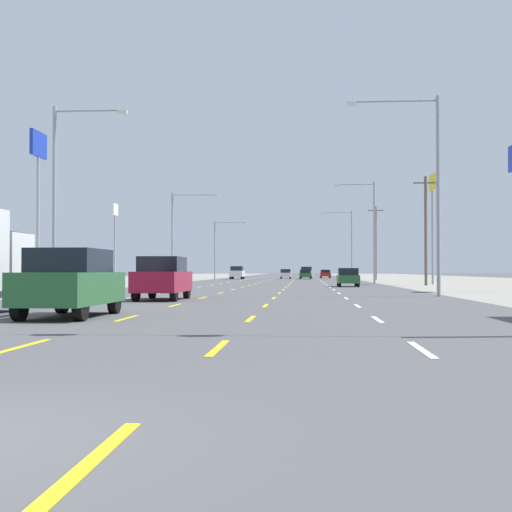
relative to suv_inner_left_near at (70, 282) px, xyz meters
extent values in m
plane|color=#4C4C4F|center=(3.54, 50.99, -1.03)|extent=(572.00, 572.00, 0.00)
cube|color=gray|center=(-21.21, 50.99, -1.02)|extent=(28.00, 440.00, 0.01)
cube|color=white|center=(-1.71, -0.51, -1.02)|extent=(0.14, 2.60, 0.01)
cube|color=white|center=(-1.71, 6.99, -1.02)|extent=(0.14, 2.60, 0.01)
cube|color=white|center=(-1.71, 14.49, -1.02)|extent=(0.14, 2.60, 0.01)
cube|color=white|center=(-1.71, 21.99, -1.02)|extent=(0.14, 2.60, 0.01)
cube|color=white|center=(-1.71, 29.49, -1.02)|extent=(0.14, 2.60, 0.01)
cube|color=white|center=(-1.71, 36.99, -1.02)|extent=(0.14, 2.60, 0.01)
cube|color=white|center=(-1.71, 44.49, -1.02)|extent=(0.14, 2.60, 0.01)
cube|color=white|center=(-1.71, 51.99, -1.02)|extent=(0.14, 2.60, 0.01)
cube|color=white|center=(-1.71, 59.49, -1.02)|extent=(0.14, 2.60, 0.01)
cube|color=white|center=(-1.71, 66.99, -1.02)|extent=(0.14, 2.60, 0.01)
cube|color=white|center=(-1.71, 74.49, -1.02)|extent=(0.14, 2.60, 0.01)
cube|color=white|center=(-1.71, 81.99, -1.02)|extent=(0.14, 2.60, 0.01)
cube|color=white|center=(-1.71, 89.49, -1.02)|extent=(0.14, 2.60, 0.01)
cube|color=white|center=(-1.71, 96.99, -1.02)|extent=(0.14, 2.60, 0.01)
cube|color=white|center=(-1.71, 104.49, -1.02)|extent=(0.14, 2.60, 0.01)
cube|color=white|center=(-1.71, 111.99, -1.02)|extent=(0.14, 2.60, 0.01)
cube|color=white|center=(-1.71, 119.49, -1.02)|extent=(0.14, 2.60, 0.01)
cube|color=white|center=(-1.71, 126.99, -1.02)|extent=(0.14, 2.60, 0.01)
cube|color=white|center=(-1.71, 134.49, -1.02)|extent=(0.14, 2.60, 0.01)
cube|color=white|center=(-1.71, 141.99, -1.02)|extent=(0.14, 2.60, 0.01)
cube|color=white|center=(-1.71, 149.49, -1.02)|extent=(0.14, 2.60, 0.01)
cube|color=white|center=(-1.71, 156.99, -1.02)|extent=(0.14, 2.60, 0.01)
cube|color=white|center=(-1.71, 164.49, -1.02)|extent=(0.14, 2.60, 0.01)
cube|color=white|center=(-1.71, 171.99, -1.02)|extent=(0.14, 2.60, 0.01)
cube|color=white|center=(-1.71, 179.49, -1.02)|extent=(0.14, 2.60, 0.01)
cube|color=white|center=(-1.71, 186.99, -1.02)|extent=(0.14, 2.60, 0.01)
cube|color=white|center=(-1.71, 194.49, -1.02)|extent=(0.14, 2.60, 0.01)
cube|color=white|center=(-1.71, 201.99, -1.02)|extent=(0.14, 2.60, 0.01)
cube|color=yellow|center=(1.79, -8.01, -1.02)|extent=(0.14, 2.60, 0.01)
cube|color=yellow|center=(1.79, -0.51, -1.02)|extent=(0.14, 2.60, 0.01)
cube|color=yellow|center=(1.79, 6.99, -1.02)|extent=(0.14, 2.60, 0.01)
cube|color=yellow|center=(1.79, 14.49, -1.02)|extent=(0.14, 2.60, 0.01)
cube|color=yellow|center=(1.79, 21.99, -1.02)|extent=(0.14, 2.60, 0.01)
cube|color=yellow|center=(1.79, 29.49, -1.02)|extent=(0.14, 2.60, 0.01)
cube|color=yellow|center=(1.79, 36.99, -1.02)|extent=(0.14, 2.60, 0.01)
cube|color=yellow|center=(1.79, 44.49, -1.02)|extent=(0.14, 2.60, 0.01)
cube|color=yellow|center=(1.79, 51.99, -1.02)|extent=(0.14, 2.60, 0.01)
cube|color=yellow|center=(1.79, 59.49, -1.02)|extent=(0.14, 2.60, 0.01)
cube|color=yellow|center=(1.79, 66.99, -1.02)|extent=(0.14, 2.60, 0.01)
cube|color=yellow|center=(1.79, 74.49, -1.02)|extent=(0.14, 2.60, 0.01)
cube|color=yellow|center=(1.79, 81.99, -1.02)|extent=(0.14, 2.60, 0.01)
cube|color=yellow|center=(1.79, 89.49, -1.02)|extent=(0.14, 2.60, 0.01)
cube|color=yellow|center=(1.79, 96.99, -1.02)|extent=(0.14, 2.60, 0.01)
cube|color=yellow|center=(1.79, 104.49, -1.02)|extent=(0.14, 2.60, 0.01)
cube|color=yellow|center=(1.79, 111.99, -1.02)|extent=(0.14, 2.60, 0.01)
cube|color=yellow|center=(1.79, 119.49, -1.02)|extent=(0.14, 2.60, 0.01)
cube|color=yellow|center=(1.79, 126.99, -1.02)|extent=(0.14, 2.60, 0.01)
cube|color=yellow|center=(1.79, 134.49, -1.02)|extent=(0.14, 2.60, 0.01)
cube|color=yellow|center=(1.79, 141.99, -1.02)|extent=(0.14, 2.60, 0.01)
cube|color=yellow|center=(1.79, 149.49, -1.02)|extent=(0.14, 2.60, 0.01)
cube|color=yellow|center=(1.79, 156.99, -1.02)|extent=(0.14, 2.60, 0.01)
cube|color=yellow|center=(1.79, 164.49, -1.02)|extent=(0.14, 2.60, 0.01)
cube|color=yellow|center=(1.79, 171.99, -1.02)|extent=(0.14, 2.60, 0.01)
cube|color=yellow|center=(1.79, 179.49, -1.02)|extent=(0.14, 2.60, 0.01)
cube|color=yellow|center=(1.79, 186.99, -1.02)|extent=(0.14, 2.60, 0.01)
cube|color=yellow|center=(1.79, 194.49, -1.02)|extent=(0.14, 2.60, 0.01)
cube|color=yellow|center=(1.79, 201.99, -1.02)|extent=(0.14, 2.60, 0.01)
cube|color=yellow|center=(5.29, -15.51, -1.02)|extent=(0.14, 2.60, 0.01)
cube|color=yellow|center=(5.29, -8.01, -1.02)|extent=(0.14, 2.60, 0.01)
cube|color=yellow|center=(5.29, -0.51, -1.02)|extent=(0.14, 2.60, 0.01)
cube|color=yellow|center=(5.29, 6.99, -1.02)|extent=(0.14, 2.60, 0.01)
cube|color=yellow|center=(5.29, 14.49, -1.02)|extent=(0.14, 2.60, 0.01)
cube|color=yellow|center=(5.29, 21.99, -1.02)|extent=(0.14, 2.60, 0.01)
cube|color=yellow|center=(5.29, 29.49, -1.02)|extent=(0.14, 2.60, 0.01)
cube|color=yellow|center=(5.29, 36.99, -1.02)|extent=(0.14, 2.60, 0.01)
cube|color=yellow|center=(5.29, 44.49, -1.02)|extent=(0.14, 2.60, 0.01)
cube|color=yellow|center=(5.29, 51.99, -1.02)|extent=(0.14, 2.60, 0.01)
cube|color=yellow|center=(5.29, 59.49, -1.02)|extent=(0.14, 2.60, 0.01)
cube|color=yellow|center=(5.29, 66.99, -1.02)|extent=(0.14, 2.60, 0.01)
cube|color=yellow|center=(5.29, 74.49, -1.02)|extent=(0.14, 2.60, 0.01)
cube|color=yellow|center=(5.29, 81.99, -1.02)|extent=(0.14, 2.60, 0.01)
cube|color=yellow|center=(5.29, 89.49, -1.02)|extent=(0.14, 2.60, 0.01)
cube|color=yellow|center=(5.29, 96.99, -1.02)|extent=(0.14, 2.60, 0.01)
cube|color=yellow|center=(5.29, 104.49, -1.02)|extent=(0.14, 2.60, 0.01)
cube|color=yellow|center=(5.29, 111.99, -1.02)|extent=(0.14, 2.60, 0.01)
cube|color=yellow|center=(5.29, 119.49, -1.02)|extent=(0.14, 2.60, 0.01)
cube|color=yellow|center=(5.29, 126.99, -1.02)|extent=(0.14, 2.60, 0.01)
cube|color=yellow|center=(5.29, 134.49, -1.02)|extent=(0.14, 2.60, 0.01)
cube|color=yellow|center=(5.29, 141.99, -1.02)|extent=(0.14, 2.60, 0.01)
cube|color=yellow|center=(5.29, 149.49, -1.02)|extent=(0.14, 2.60, 0.01)
cube|color=yellow|center=(5.29, 156.99, -1.02)|extent=(0.14, 2.60, 0.01)
cube|color=yellow|center=(5.29, 164.49, -1.02)|extent=(0.14, 2.60, 0.01)
cube|color=yellow|center=(5.29, 171.99, -1.02)|extent=(0.14, 2.60, 0.01)
cube|color=yellow|center=(5.29, 179.49, -1.02)|extent=(0.14, 2.60, 0.01)
cube|color=yellow|center=(5.29, 186.99, -1.02)|extent=(0.14, 2.60, 0.01)
cube|color=yellow|center=(5.29, 194.49, -1.02)|extent=(0.14, 2.60, 0.01)
cube|color=yellow|center=(5.29, 201.99, -1.02)|extent=(0.14, 2.60, 0.01)
cube|color=white|center=(8.79, -8.01, -1.02)|extent=(0.14, 2.60, 0.01)
cube|color=white|center=(8.79, -0.51, -1.02)|extent=(0.14, 2.60, 0.01)
cube|color=white|center=(8.79, 6.99, -1.02)|extent=(0.14, 2.60, 0.01)
cube|color=white|center=(8.79, 14.49, -1.02)|extent=(0.14, 2.60, 0.01)
cube|color=white|center=(8.79, 21.99, -1.02)|extent=(0.14, 2.60, 0.01)
cube|color=white|center=(8.79, 29.49, -1.02)|extent=(0.14, 2.60, 0.01)
cube|color=white|center=(8.79, 36.99, -1.02)|extent=(0.14, 2.60, 0.01)
cube|color=white|center=(8.79, 44.49, -1.02)|extent=(0.14, 2.60, 0.01)
cube|color=white|center=(8.79, 51.99, -1.02)|extent=(0.14, 2.60, 0.01)
cube|color=white|center=(8.79, 59.49, -1.02)|extent=(0.14, 2.60, 0.01)
cube|color=white|center=(8.79, 66.99, -1.02)|extent=(0.14, 2.60, 0.01)
cube|color=white|center=(8.79, 74.49, -1.02)|extent=(0.14, 2.60, 0.01)
cube|color=white|center=(8.79, 81.99, -1.02)|extent=(0.14, 2.60, 0.01)
cube|color=white|center=(8.79, 89.49, -1.02)|extent=(0.14, 2.60, 0.01)
cube|color=white|center=(8.79, 96.99, -1.02)|extent=(0.14, 2.60, 0.01)
cube|color=white|center=(8.79, 104.49, -1.02)|extent=(0.14, 2.60, 0.01)
cube|color=white|center=(8.79, 111.99, -1.02)|extent=(0.14, 2.60, 0.01)
cube|color=white|center=(8.79, 119.49, -1.02)|extent=(0.14, 2.60, 0.01)
cube|color=white|center=(8.79, 126.99, -1.02)|extent=(0.14, 2.60, 0.01)
cube|color=white|center=(8.79, 134.49, -1.02)|extent=(0.14, 2.60, 0.01)
cube|color=white|center=(8.79, 141.99, -1.02)|extent=(0.14, 2.60, 0.01)
cube|color=white|center=(8.79, 149.49, -1.02)|extent=(0.14, 2.60, 0.01)
cube|color=white|center=(8.79, 156.99, -1.02)|extent=(0.14, 2.60, 0.01)
cube|color=white|center=(8.79, 164.49, -1.02)|extent=(0.14, 2.60, 0.01)
cube|color=white|center=(8.79, 171.99, -1.02)|extent=(0.14, 2.60, 0.01)
cube|color=white|center=(8.79, 179.49, -1.02)|extent=(0.14, 2.60, 0.01)
cube|color=white|center=(8.79, 186.99, -1.02)|extent=(0.14, 2.60, 0.01)
cube|color=white|center=(8.79, 194.49, -1.02)|extent=(0.14, 2.60, 0.01)
cube|color=white|center=(8.79, 201.99, -1.02)|extent=(0.14, 2.60, 0.01)
cylinder|color=black|center=(-2.59, 2.51, -0.55)|extent=(0.30, 0.96, 0.96)
cube|color=#235B2D|center=(0.00, 0.01, -0.19)|extent=(1.98, 4.90, 0.92)
cube|color=black|center=(0.00, -0.04, 0.61)|extent=(1.82, 2.70, 0.68)
cylinder|color=black|center=(-0.84, 1.71, -0.65)|extent=(0.26, 0.76, 0.76)
cylinder|color=black|center=(0.84, 1.71, -0.65)|extent=(0.26, 0.76, 0.76)
cylinder|color=black|center=(-0.84, -1.69, -0.65)|extent=(0.26, 0.76, 0.76)
cylinder|color=black|center=(0.84, -1.69, -0.65)|extent=(0.26, 0.76, 0.76)
cube|color=maroon|center=(0.29, 12.10, -0.19)|extent=(1.98, 4.90, 0.92)
cube|color=black|center=(0.29, 12.05, 0.61)|extent=(1.82, 2.70, 0.68)
cylinder|color=black|center=(-0.55, 13.80, -0.65)|extent=(0.26, 0.76, 0.76)
cylinder|color=black|center=(1.13, 13.80, -0.65)|extent=(0.26, 0.76, 0.76)
cylinder|color=black|center=(-0.55, 10.40, -0.65)|extent=(0.26, 0.76, 0.76)
cylinder|color=black|center=(1.13, 10.40, -0.65)|extent=(0.26, 0.76, 0.76)
cube|color=#235B2D|center=(10.36, 39.37, -0.40)|extent=(1.72, 3.90, 0.66)
cube|color=black|center=(10.36, 39.12, 0.22)|extent=(1.58, 1.90, 0.58)
cylinder|color=black|center=(9.62, 40.77, -0.73)|extent=(0.20, 0.60, 0.60)
cylinder|color=black|center=(11.10, 40.77, -0.73)|extent=(0.20, 0.60, 0.60)
cylinder|color=black|center=(9.62, 37.97, -0.73)|extent=(0.20, 0.60, 0.60)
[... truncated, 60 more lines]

